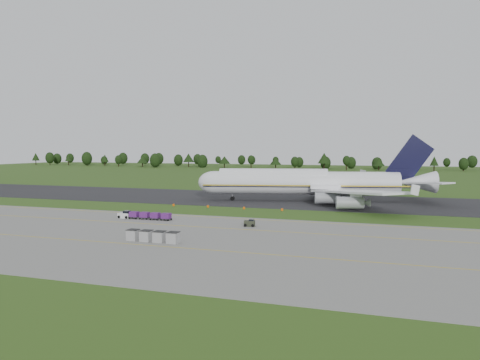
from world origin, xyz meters
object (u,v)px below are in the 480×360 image
(baggage_train, at_px, (144,215))
(utility_cart, at_px, (249,224))
(aircraft, at_px, (309,182))
(edge_markers, at_px, (226,207))
(uld_row, at_px, (153,236))

(baggage_train, distance_m, utility_cart, 23.89)
(aircraft, bearing_deg, baggage_train, -121.48)
(aircraft, distance_m, edge_markers, 28.29)
(aircraft, height_order, edge_markers, aircraft)
(baggage_train, bearing_deg, aircraft, 58.52)
(aircraft, distance_m, baggage_train, 52.09)
(baggage_train, height_order, utility_cart, baggage_train)
(utility_cart, bearing_deg, aircraft, 85.93)
(uld_row, bearing_deg, utility_cart, 61.08)
(edge_markers, bearing_deg, utility_cart, -60.12)
(aircraft, xyz_separation_m, uld_row, (-13.62, -64.54, -4.41))
(aircraft, height_order, baggage_train, aircraft)
(baggage_train, height_order, edge_markers, baggage_train)
(utility_cart, bearing_deg, baggage_train, 176.34)
(baggage_train, xyz_separation_m, edge_markers, (10.27, 22.10, -0.58))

